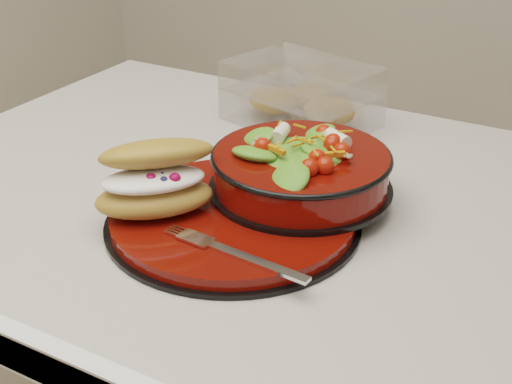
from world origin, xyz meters
The scene contains 5 objects.
dinner_plate centered at (-0.10, -0.09, 0.91)m, with size 0.30×0.30×0.02m.
salad_bowl centered at (-0.05, 0.00, 0.96)m, with size 0.23×0.23×0.09m.
croissant centered at (-0.18, -0.13, 0.96)m, with size 0.15×0.16×0.08m.
fork centered at (-0.05, -0.17, 0.92)m, with size 0.16×0.03×0.00m.
pastry_box centered at (-0.17, 0.24, 0.94)m, with size 0.25×0.20×0.09m.
Camera 1 is at (0.28, -0.71, 1.33)m, focal length 50.00 mm.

